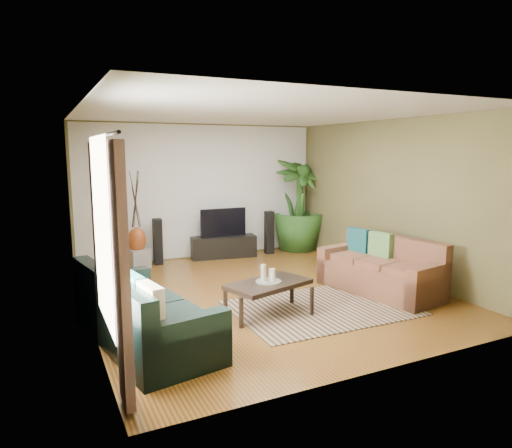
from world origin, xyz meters
TOP-DOWN VIEW (x-y plane):
  - floor at (0.00, 0.00)m, footprint 5.50×5.50m
  - ceiling at (0.00, 0.00)m, footprint 5.50×5.50m
  - wall_back at (0.00, 2.75)m, footprint 5.00×0.00m
  - wall_front at (0.00, -2.75)m, footprint 5.00×0.00m
  - wall_left at (-2.50, 0.00)m, footprint 0.00×5.50m
  - wall_right at (2.50, 0.00)m, footprint 0.00×5.50m
  - backwall_panel at (0.00, 2.74)m, footprint 4.90×0.00m
  - window_pane at (-2.48, -1.60)m, footprint 0.00×1.80m
  - curtain_near at (-2.43, -2.35)m, footprint 0.08×0.35m
  - curtain_far at (-2.43, -0.85)m, footprint 0.08×0.35m
  - curtain_rod at (-2.43, -1.60)m, footprint 0.03×1.90m
  - sofa_left at (-2.00, -1.03)m, footprint 1.33×2.34m
  - sofa_right at (1.65, -0.74)m, footprint 1.18×2.00m
  - area_rug at (0.45, -0.96)m, footprint 2.44×1.75m
  - coffee_table at (-0.33, -0.87)m, footprint 1.23×0.89m
  - candle_tray at (-0.33, -0.87)m, footprint 0.34×0.34m
  - candle_tall at (-0.39, -0.84)m, footprint 0.07×0.07m
  - candle_mid at (-0.29, -0.91)m, footprint 0.07×0.07m
  - candle_short at (-0.26, -0.81)m, footprint 0.07×0.07m
  - tv_stand at (0.36, 2.50)m, footprint 1.37×0.60m
  - television at (0.36, 2.50)m, footprint 0.97×0.05m
  - speaker_left at (-0.99, 2.50)m, footprint 0.17×0.19m
  - speaker_right at (1.37, 2.41)m, footprint 0.17×0.19m
  - potted_plant at (2.12, 2.50)m, footprint 1.29×1.29m
  - plant_pot at (2.12, 2.50)m, footprint 0.37×0.37m
  - pedestal at (-1.41, 2.36)m, footprint 0.46×0.46m
  - vase at (-1.41, 2.36)m, footprint 0.34×0.34m
  - side_table at (-2.15, 1.05)m, footprint 0.56×0.56m

SIDE VIEW (x-z plane):
  - floor at x=0.00m, z-range 0.00..0.00m
  - area_rug at x=0.45m, z-range 0.00..0.01m
  - plant_pot at x=2.12m, z-range 0.00..0.29m
  - pedestal at x=-1.41m, z-range 0.00..0.37m
  - tv_stand at x=0.36m, z-range 0.00..0.44m
  - coffee_table at x=-0.33m, z-range 0.00..0.45m
  - side_table at x=-2.15m, z-range 0.00..0.47m
  - sofa_left at x=-2.00m, z-range 0.00..0.85m
  - sofa_right at x=1.65m, z-range 0.00..0.85m
  - speaker_left at x=-0.99m, z-range 0.00..0.89m
  - speaker_right at x=1.37m, z-range 0.00..0.91m
  - candle_tray at x=-0.33m, z-range 0.45..0.47m
  - vase at x=-1.41m, z-range 0.30..0.77m
  - candle_short at x=-0.26m, z-range 0.47..0.61m
  - candle_mid at x=-0.29m, z-range 0.47..0.64m
  - candle_tall at x=-0.39m, z-range 0.47..0.69m
  - television at x=0.36m, z-range 0.44..1.01m
  - potted_plant at x=2.12m, z-range 0.00..2.01m
  - curtain_near at x=-2.43m, z-range 0.05..2.25m
  - curtain_far at x=-2.43m, z-range 0.05..2.25m
  - wall_left at x=-2.50m, z-range -1.40..4.10m
  - wall_right at x=2.50m, z-range -1.40..4.10m
  - wall_back at x=0.00m, z-range -1.15..3.85m
  - wall_front at x=0.00m, z-range -1.15..3.85m
  - backwall_panel at x=0.00m, z-range -1.10..3.80m
  - window_pane at x=-2.48m, z-range 0.50..2.30m
  - curtain_rod at x=-2.43m, z-range 2.28..2.31m
  - ceiling at x=0.00m, z-range 2.70..2.70m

